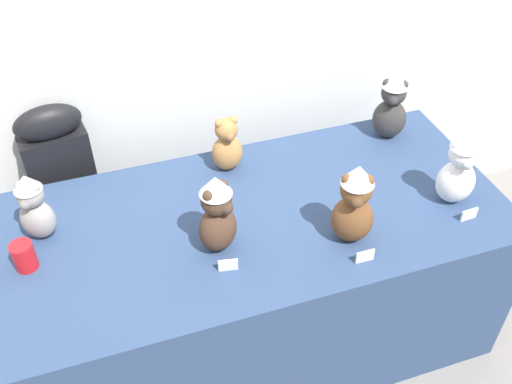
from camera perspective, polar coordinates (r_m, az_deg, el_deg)
ground_plane at (r=2.73m, az=1.76°, el=-17.61°), size 10.00×10.00×0.00m
wall_back at (r=2.55m, az=-5.31°, el=17.04°), size 7.00×0.08×2.60m
display_table at (r=2.56m, az=0.00°, el=-8.56°), size 1.99×0.91×0.77m
instrument_case at (r=2.81m, az=-17.74°, el=-1.06°), size 0.29×0.16×1.06m
teddy_bear_charcoal at (r=2.67m, az=13.15°, el=8.22°), size 0.19×0.18×0.33m
teddy_bear_caramel at (r=2.43m, az=-2.86°, el=4.58°), size 0.14×0.12×0.26m
teddy_bear_snow at (r=2.37m, az=19.34°, el=2.22°), size 0.18×0.16×0.33m
teddy_bear_cocoa at (r=2.05m, az=-3.83°, el=-2.21°), size 0.20×0.19×0.33m
teddy_bear_chestnut at (r=2.10m, az=9.61°, el=-1.24°), size 0.19×0.18×0.34m
teddy_bear_ash at (r=2.25m, az=-20.95°, el=-1.40°), size 0.17×0.16×0.29m
party_cup_red at (r=2.21m, az=-21.81°, el=-5.85°), size 0.08×0.08×0.11m
name_card_front_left at (r=2.39m, az=20.19°, el=-2.09°), size 0.07×0.01×0.05m
name_card_front_middle at (r=2.13m, az=10.65°, el=-6.21°), size 0.07×0.01×0.05m
name_card_front_right at (r=2.06m, az=-2.75°, el=-7.17°), size 0.07×0.02×0.05m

